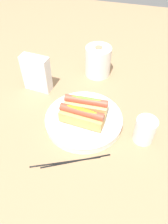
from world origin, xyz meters
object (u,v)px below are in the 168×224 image
(serving_bowl, at_px, (84,119))
(paper_towel_roll, at_px, (98,61))
(napkin_box, at_px, (37,74))
(chopstick_far, at_px, (66,162))
(chopstick_near, at_px, (76,161))
(hotdog_front, at_px, (82,116))
(water_glass, at_px, (144,131))
(hotdog_back, at_px, (86,105))

(serving_bowl, height_order, paper_towel_roll, paper_towel_roll)
(serving_bowl, distance_m, napkin_box, 0.28)
(serving_bowl, bearing_deg, chopstick_far, -93.31)
(paper_towel_roll, relative_size, chopstick_far, 0.61)
(napkin_box, relative_size, chopstick_near, 0.68)
(hotdog_front, bearing_deg, chopstick_near, -81.52)
(serving_bowl, height_order, hotdog_front, hotdog_front)
(serving_bowl, relative_size, paper_towel_roll, 2.04)
(napkin_box, bearing_deg, water_glass, -13.48)
(serving_bowl, distance_m, chopstick_far, 0.17)
(water_glass, xyz_separation_m, chopstick_far, (-0.22, -0.16, -0.04))
(hotdog_back, height_order, chopstick_near, hotdog_back)
(hotdog_back, height_order, paper_towel_roll, paper_towel_roll)
(serving_bowl, distance_m, paper_towel_roll, 0.31)
(water_glass, distance_m, paper_towel_roll, 0.39)
(chopstick_near, bearing_deg, hotdog_back, 67.97)
(napkin_box, bearing_deg, chopstick_near, -43.95)
(water_glass, height_order, chopstick_near, water_glass)
(chopstick_near, height_order, chopstick_far, same)
(hotdog_front, height_order, hotdog_back, same)
(napkin_box, bearing_deg, serving_bowl, -24.46)
(serving_bowl, relative_size, napkin_box, 1.83)
(hotdog_front, height_order, water_glass, hotdog_front)
(hotdog_back, distance_m, water_glass, 0.22)
(hotdog_back, bearing_deg, paper_towel_roll, 94.56)
(paper_towel_roll, bearing_deg, chopstick_far, -88.55)
(water_glass, bearing_deg, hotdog_back, 168.05)
(serving_bowl, bearing_deg, chopstick_near, -82.91)
(hotdog_back, bearing_deg, hotdog_front, -89.75)
(hotdog_back, xyz_separation_m, water_glass, (0.21, -0.04, -0.02))
(hotdog_front, height_order, chopstick_near, hotdog_front)
(hotdog_front, xyz_separation_m, paper_towel_roll, (-0.02, 0.33, 0.00))
(chopstick_near, bearing_deg, napkin_box, 102.66)
(water_glass, height_order, paper_towel_roll, paper_towel_roll)
(paper_towel_roll, distance_m, napkin_box, 0.27)
(serving_bowl, bearing_deg, napkin_box, 150.27)
(hotdog_front, relative_size, chopstick_near, 0.70)
(hotdog_front, xyz_separation_m, hotdog_back, (-0.00, 0.05, 0.00))
(hotdog_front, bearing_deg, chopstick_far, -93.98)
(paper_towel_roll, bearing_deg, napkin_box, -141.68)
(chopstick_near, xyz_separation_m, chopstick_far, (-0.03, -0.01, 0.00))
(hotdog_front, relative_size, paper_towel_roll, 1.15)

